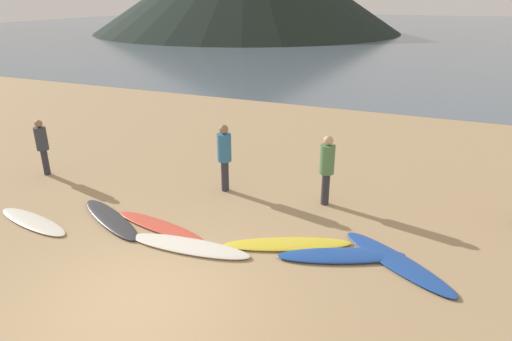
# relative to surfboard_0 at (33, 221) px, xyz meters

# --- Properties ---
(ground_plane) EXTENTS (120.00, 120.00, 0.20)m
(ground_plane) POSITION_rel_surfboard_0_xyz_m (3.82, 8.66, -0.13)
(ground_plane) COLOR tan
(ground_plane) RESTS_ON ground
(ocean_water) EXTENTS (140.00, 100.00, 0.01)m
(ocean_water) POSITION_rel_surfboard_0_xyz_m (3.82, 63.15, -0.03)
(ocean_water) COLOR slate
(ocean_water) RESTS_ON ground
(surfboard_0) EXTENTS (2.32, 0.92, 0.07)m
(surfboard_0) POSITION_rel_surfboard_0_xyz_m (0.00, 0.00, 0.00)
(surfboard_0) COLOR silver
(surfboard_0) RESTS_ON ground
(surfboard_1) EXTENTS (2.46, 1.59, 0.09)m
(surfboard_1) POSITION_rel_surfboard_0_xyz_m (1.51, 0.77, 0.01)
(surfboard_1) COLOR #333338
(surfboard_1) RESTS_ON ground
(surfboard_2) EXTENTS (2.48, 0.87, 0.08)m
(surfboard_2) POSITION_rel_surfboard_0_xyz_m (2.71, 0.93, 0.00)
(surfboard_2) COLOR #D84C38
(surfboard_2) RESTS_ON ground
(surfboard_3) EXTENTS (2.65, 0.80, 0.09)m
(surfboard_3) POSITION_rel_surfboard_0_xyz_m (3.74, 0.46, 0.01)
(surfboard_3) COLOR silver
(surfboard_3) RESTS_ON ground
(surfboard_4) EXTENTS (2.58, 1.58, 0.08)m
(surfboard_4) POSITION_rel_surfboard_0_xyz_m (5.53, 1.32, 0.00)
(surfboard_4) COLOR yellow
(surfboard_4) RESTS_ON ground
(surfboard_5) EXTENTS (2.50, 1.52, 0.09)m
(surfboard_5) POSITION_rel_surfboard_0_xyz_m (6.63, 1.32, 0.01)
(surfboard_5) COLOR #1E479E
(surfboard_5) RESTS_ON ground
(surfboard_6) EXTENTS (2.47, 1.97, 0.08)m
(surfboard_6) POSITION_rel_surfboard_0_xyz_m (7.64, 1.53, 0.01)
(surfboard_6) COLOR #1E479E
(surfboard_6) RESTS_ON ground
(person_1) EXTENTS (0.35, 0.35, 1.75)m
(person_1) POSITION_rel_surfboard_0_xyz_m (3.13, 3.28, 1.00)
(person_1) COLOR #2D2D38
(person_1) RESTS_ON ground
(person_2) EXTENTS (0.35, 0.35, 1.72)m
(person_2) POSITION_rel_surfboard_0_xyz_m (5.71, 3.51, 0.98)
(person_2) COLOR #2D2D38
(person_2) RESTS_ON ground
(person_3) EXTENTS (0.32, 0.32, 1.58)m
(person_3) POSITION_rel_surfboard_0_xyz_m (-1.98, 2.28, 0.90)
(person_3) COLOR #2D2D38
(person_3) RESTS_ON ground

